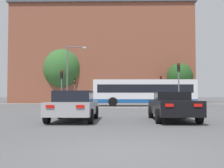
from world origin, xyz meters
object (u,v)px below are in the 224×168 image
car_saloon_left (74,105)px  pedestrian_walking_east (75,97)px  pedestrian_walking_west (68,97)px  car_roadster_right (172,106)px  bus_crossing_lead (144,92)px  street_lamp_junction (71,69)px  pedestrian_waiting (63,97)px  traffic_light_far_right (161,85)px  traffic_light_far_left (75,86)px  traffic_light_near_left (62,82)px  traffic_light_near_right (179,78)px

car_saloon_left → pedestrian_walking_east: 26.80m
car_saloon_left → pedestrian_walking_west: 28.12m
car_roadster_right → bus_crossing_lead: bus_crossing_lead is taller
street_lamp_junction → pedestrian_walking_west: street_lamp_junction is taller
bus_crossing_lead → pedestrian_waiting: bearing=-124.4°
street_lamp_junction → pedestrian_walking_east: bearing=95.4°
traffic_light_far_right → pedestrian_walking_west: 13.51m
car_roadster_right → traffic_light_far_left: 27.77m
traffic_light_near_left → pedestrian_walking_west: size_ratio=2.33×
traffic_light_near_right → street_lamp_junction: (-11.39, 3.86, 1.31)m
traffic_light_far_left → traffic_light_far_right: bearing=-2.1°
car_roadster_right → traffic_light_near_right: (3.49, 14.55, 2.25)m
traffic_light_near_left → traffic_light_near_right: 11.75m
traffic_light_near_left → traffic_light_near_right: size_ratio=0.85×
traffic_light_far_left → traffic_light_near_left: bearing=-87.8°
car_roadster_right → pedestrian_waiting: 27.96m
pedestrian_waiting → pedestrian_walking_west: pedestrian_waiting is taller
car_saloon_left → pedestrian_walking_east: bearing=99.0°
traffic_light_far_left → traffic_light_near_left: size_ratio=0.98×
car_roadster_right → bus_crossing_lead: (0.44, 18.61, 0.89)m
car_saloon_left → car_roadster_right: bearing=4.2°
traffic_light_near_left → pedestrian_walking_west: 12.61m
car_roadster_right → pedestrian_walking_west: pedestrian_walking_west is taller
pedestrian_waiting → car_roadster_right: bearing=-155.2°
car_roadster_right → traffic_light_far_left: (-8.68, 26.32, 1.79)m
traffic_light_near_right → street_lamp_junction: street_lamp_junction is taller
traffic_light_near_left → car_roadster_right: bearing=-61.0°
traffic_light_far_left → car_roadster_right: bearing=-71.7°
traffic_light_far_left → street_lamp_junction: bearing=-84.3°
pedestrian_walking_west → bus_crossing_lead: bearing=-122.8°
car_saloon_left → pedestrian_walking_west: pedestrian_walking_west is taller
traffic_light_far_left → pedestrian_walking_east: bearing=-71.9°
bus_crossing_lead → traffic_light_near_left: 9.50m
pedestrian_walking_east → traffic_light_far_left: bearing=167.7°
bus_crossing_lead → traffic_light_far_right: traffic_light_far_right is taller
traffic_light_near_left → traffic_light_far_right: 16.06m
traffic_light_far_right → street_lamp_junction: 13.70m
car_roadster_right → pedestrian_walking_west: 29.03m
car_saloon_left → traffic_light_far_right: size_ratio=1.09×
bus_crossing_lead → street_lamp_junction: 8.76m
bus_crossing_lead → pedestrian_walking_east: (-9.08, 7.57, -0.62)m
bus_crossing_lead → pedestrian_walking_west: bus_crossing_lead is taller
traffic_light_far_left → traffic_light_near_right: size_ratio=0.83×
car_saloon_left → pedestrian_walking_west: (-5.23, 27.62, 0.20)m
traffic_light_near_right → pedestrian_walking_west: 18.56m
car_saloon_left → pedestrian_waiting: 26.91m
bus_crossing_lead → car_roadster_right: bearing=-1.4°
pedestrian_waiting → pedestrian_walking_east: pedestrian_waiting is taller
car_roadster_right → street_lamp_junction: 20.35m
traffic_light_near_left → pedestrian_walking_east: traffic_light_near_left is taller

